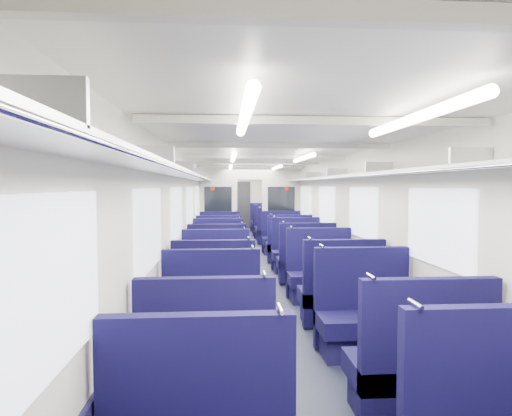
{
  "coord_description": "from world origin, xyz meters",
  "views": [
    {
      "loc": [
        -0.68,
        -9.22,
        1.82
      ],
      "look_at": [
        0.16,
        2.54,
        1.22
      ],
      "focal_mm": 30.22,
      "sensor_mm": 36.0,
      "label": 1
    }
  ],
  "objects_px": {
    "seat_8": "(214,299)",
    "seat_26": "(221,224)",
    "seat_7": "(365,321)",
    "seat_18": "(220,242)",
    "seat_4": "(206,372)",
    "seat_21": "(273,232)",
    "seat_16": "(219,248)",
    "seat_23": "(270,229)",
    "bulkhead": "(250,207)",
    "end_door": "(241,205)",
    "seat_11": "(320,278)",
    "seat_10": "(216,281)",
    "seat_24": "(221,226)",
    "seat_15": "(296,254)",
    "seat_27": "(264,223)",
    "seat_9": "(341,297)",
    "seat_12": "(217,266)",
    "seat_14": "(218,256)",
    "seat_25": "(267,226)",
    "seat_17": "(289,247)",
    "seat_19": "(282,240)",
    "seat_13": "(306,264)",
    "seat_22": "(221,229)",
    "seat_5": "(419,373)",
    "seat_6": "(211,325)"
  },
  "relations": [
    {
      "from": "seat_8",
      "to": "seat_25",
      "type": "xyz_separation_m",
      "value": [
        1.66,
        10.06,
        0.0
      ]
    },
    {
      "from": "end_door",
      "to": "seat_12",
      "type": "distance_m",
      "value": 10.39
    },
    {
      "from": "seat_7",
      "to": "seat_17",
      "type": "relative_size",
      "value": 1.0
    },
    {
      "from": "seat_12",
      "to": "seat_23",
      "type": "relative_size",
      "value": 1.0
    },
    {
      "from": "seat_8",
      "to": "seat_25",
      "type": "bearing_deg",
      "value": 80.63
    },
    {
      "from": "bulkhead",
      "to": "seat_17",
      "type": "xyz_separation_m",
      "value": [
        0.83,
        -1.8,
        -0.87
      ]
    },
    {
      "from": "seat_5",
      "to": "seat_11",
      "type": "relative_size",
      "value": 1.0
    },
    {
      "from": "seat_11",
      "to": "seat_17",
      "type": "distance_m",
      "value": 3.41
    },
    {
      "from": "seat_18",
      "to": "seat_19",
      "type": "bearing_deg",
      "value": 5.95
    },
    {
      "from": "seat_8",
      "to": "seat_23",
      "type": "relative_size",
      "value": 1.0
    },
    {
      "from": "seat_9",
      "to": "seat_12",
      "type": "xyz_separation_m",
      "value": [
        -1.66,
        2.34,
        0.0
      ]
    },
    {
      "from": "seat_16",
      "to": "seat_23",
      "type": "distance_m",
      "value": 4.7
    },
    {
      "from": "end_door",
      "to": "seat_8",
      "type": "xyz_separation_m",
      "value": [
        -0.83,
        -12.62,
        -0.64
      ]
    },
    {
      "from": "seat_4",
      "to": "seat_13",
      "type": "relative_size",
      "value": 1.0
    },
    {
      "from": "seat_10",
      "to": "seat_19",
      "type": "height_order",
      "value": "same"
    },
    {
      "from": "bulkhead",
      "to": "seat_5",
      "type": "bearing_deg",
      "value": -84.57
    },
    {
      "from": "seat_18",
      "to": "seat_21",
      "type": "bearing_deg",
      "value": 52.88
    },
    {
      "from": "seat_9",
      "to": "seat_13",
      "type": "bearing_deg",
      "value": 90.0
    },
    {
      "from": "bulkhead",
      "to": "end_door",
      "type": "bearing_deg",
      "value": 90.0
    },
    {
      "from": "seat_7",
      "to": "seat_23",
      "type": "xyz_separation_m",
      "value": [
        0.0,
        9.97,
        0.0
      ]
    },
    {
      "from": "seat_11",
      "to": "seat_18",
      "type": "xyz_separation_m",
      "value": [
        -1.66,
        4.53,
        0.0
      ]
    },
    {
      "from": "end_door",
      "to": "seat_26",
      "type": "xyz_separation_m",
      "value": [
        -0.83,
        -1.47,
        -0.64
      ]
    },
    {
      "from": "seat_10",
      "to": "seat_24",
      "type": "distance_m",
      "value": 9.03
    },
    {
      "from": "bulkhead",
      "to": "seat_14",
      "type": "bearing_deg",
      "value": -105.26
    },
    {
      "from": "seat_22",
      "to": "seat_27",
      "type": "xyz_separation_m",
      "value": [
        1.66,
        2.21,
        0.0
      ]
    },
    {
      "from": "seat_4",
      "to": "seat_16",
      "type": "relative_size",
      "value": 1.0
    },
    {
      "from": "seat_16",
      "to": "seat_21",
      "type": "bearing_deg",
      "value": 63.66
    },
    {
      "from": "seat_14",
      "to": "seat_16",
      "type": "bearing_deg",
      "value": 90.0
    },
    {
      "from": "seat_10",
      "to": "seat_12",
      "type": "distance_m",
      "value": 1.23
    },
    {
      "from": "seat_14",
      "to": "seat_21",
      "type": "relative_size",
      "value": 1.0
    },
    {
      "from": "seat_15",
      "to": "seat_27",
      "type": "height_order",
      "value": "same"
    },
    {
      "from": "seat_21",
      "to": "seat_23",
      "type": "xyz_separation_m",
      "value": [
        0.0,
        1.05,
        0.0
      ]
    },
    {
      "from": "seat_24",
      "to": "seat_27",
      "type": "relative_size",
      "value": 1.0
    },
    {
      "from": "seat_7",
      "to": "seat_18",
      "type": "xyz_separation_m",
      "value": [
        -1.66,
        6.73,
        0.0
      ]
    },
    {
      "from": "bulkhead",
      "to": "seat_4",
      "type": "bearing_deg",
      "value": -95.52
    },
    {
      "from": "seat_21",
      "to": "seat_26",
      "type": "xyz_separation_m",
      "value": [
        -1.66,
        3.26,
        0.0
      ]
    },
    {
      "from": "seat_4",
      "to": "seat_6",
      "type": "bearing_deg",
      "value": 90.0
    },
    {
      "from": "seat_4",
      "to": "seat_21",
      "type": "xyz_separation_m",
      "value": [
        1.66,
        10.1,
        0.0
      ]
    },
    {
      "from": "seat_24",
      "to": "seat_23",
      "type": "bearing_deg",
      "value": -34.56
    },
    {
      "from": "seat_13",
      "to": "seat_24",
      "type": "relative_size",
      "value": 1.0
    },
    {
      "from": "seat_7",
      "to": "seat_26",
      "type": "xyz_separation_m",
      "value": [
        -1.66,
        12.19,
        0.0
      ]
    },
    {
      "from": "seat_21",
      "to": "seat_26",
      "type": "bearing_deg",
      "value": 116.95
    },
    {
      "from": "seat_10",
      "to": "seat_4",
      "type": "bearing_deg",
      "value": -90.0
    },
    {
      "from": "seat_14",
      "to": "seat_27",
      "type": "distance_m",
      "value": 8.08
    },
    {
      "from": "end_door",
      "to": "seat_18",
      "type": "relative_size",
      "value": 1.7
    },
    {
      "from": "seat_8",
      "to": "seat_26",
      "type": "bearing_deg",
      "value": 90.0
    },
    {
      "from": "end_door",
      "to": "seat_4",
      "type": "distance_m",
      "value": 14.87
    },
    {
      "from": "seat_13",
      "to": "seat_22",
      "type": "distance_m",
      "value": 6.85
    },
    {
      "from": "seat_8",
      "to": "seat_13",
      "type": "distance_m",
      "value": 2.91
    },
    {
      "from": "seat_11",
      "to": "seat_24",
      "type": "bearing_deg",
      "value": 100.55
    }
  ]
}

